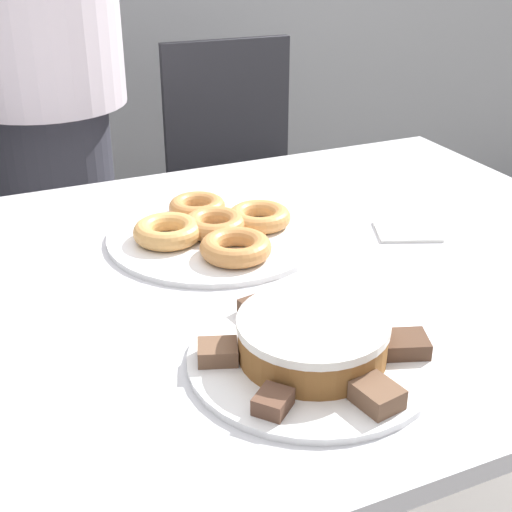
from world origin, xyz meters
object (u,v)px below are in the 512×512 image
(frosted_cake, at_px, (313,337))
(office_chair_right, at_px, (244,207))
(plate_donuts, at_px, (215,235))
(person_standing, at_px, (44,87))
(napkin, at_px, (407,231))
(plate_cake, at_px, (312,358))

(frosted_cake, bearing_deg, office_chair_right, 71.19)
(plate_donuts, distance_m, frosted_cake, 0.42)
(plate_donuts, bearing_deg, person_standing, 104.01)
(plate_donuts, relative_size, frosted_cake, 1.96)
(person_standing, relative_size, office_chair_right, 1.81)
(person_standing, distance_m, office_chair_right, 0.69)
(person_standing, bearing_deg, napkin, -58.46)
(person_standing, height_order, frosted_cake, person_standing)
(office_chair_right, distance_m, frosted_cake, 1.26)
(person_standing, bearing_deg, frosted_cake, -82.32)
(plate_cake, relative_size, frosted_cake, 1.66)
(plate_donuts, distance_m, napkin, 0.36)
(plate_cake, distance_m, frosted_cake, 0.03)
(office_chair_right, xyz_separation_m, napkin, (-0.04, -0.86, 0.28))
(plate_cake, bearing_deg, person_standing, 97.68)
(plate_cake, bearing_deg, plate_donuts, 86.71)
(plate_cake, height_order, frosted_cake, frosted_cake)
(plate_cake, xyz_separation_m, napkin, (0.36, 0.30, -0.00))
(person_standing, height_order, office_chair_right, person_standing)
(plate_cake, xyz_separation_m, frosted_cake, (-0.00, 0.00, 0.03))
(plate_donuts, bearing_deg, frosted_cake, -93.29)
(napkin, bearing_deg, plate_cake, -140.50)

